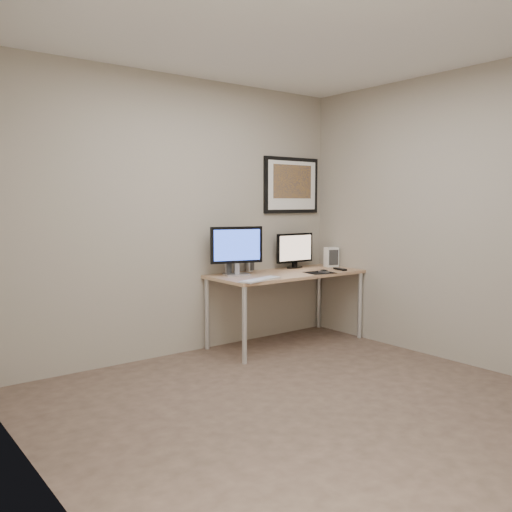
% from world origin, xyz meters
% --- Properties ---
extents(floor, '(3.60, 3.60, 0.00)m').
position_xyz_m(floor, '(0.00, 0.00, 0.00)').
color(floor, '#4A3A2E').
rests_on(floor, ground).
extents(room, '(3.60, 3.60, 3.60)m').
position_xyz_m(room, '(0.00, 0.45, 1.64)').
color(room, white).
rests_on(room, ground).
extents(desk, '(1.60, 0.70, 0.73)m').
position_xyz_m(desk, '(1.00, 1.35, 0.66)').
color(desk, '#8C6144').
rests_on(desk, floor).
extents(framed_art, '(0.75, 0.04, 0.60)m').
position_xyz_m(framed_art, '(1.35, 1.68, 1.62)').
color(framed_art, black).
rests_on(framed_art, room).
extents(monitor_large, '(0.51, 0.23, 0.48)m').
position_xyz_m(monitor_large, '(0.47, 1.48, 0.99)').
color(monitor_large, '#B7B8BD').
rests_on(monitor_large, desk).
extents(monitor_tv, '(0.48, 0.12, 0.38)m').
position_xyz_m(monitor_tv, '(1.31, 1.58, 0.93)').
color(monitor_tv, black).
rests_on(monitor_tv, desk).
extents(speaker_left, '(0.09, 0.09, 0.17)m').
position_xyz_m(speaker_left, '(0.45, 1.59, 0.82)').
color(speaker_left, '#B7B8BD').
rests_on(speaker_left, desk).
extents(speaker_right, '(0.08, 0.08, 0.18)m').
position_xyz_m(speaker_right, '(0.75, 1.65, 0.82)').
color(speaker_right, '#B7B8BD').
rests_on(speaker_right, desk).
extents(keyboard, '(0.50, 0.25, 0.02)m').
position_xyz_m(keyboard, '(0.45, 1.07, 0.74)').
color(keyboard, silver).
rests_on(keyboard, desk).
extents(mousepad, '(0.30, 0.27, 0.00)m').
position_xyz_m(mousepad, '(1.25, 1.13, 0.73)').
color(mousepad, black).
rests_on(mousepad, desk).
extents(mouse, '(0.06, 0.10, 0.03)m').
position_xyz_m(mouse, '(1.27, 1.09, 0.75)').
color(mouse, black).
rests_on(mouse, mousepad).
extents(remote, '(0.09, 0.19, 0.02)m').
position_xyz_m(remote, '(1.58, 1.16, 0.74)').
color(remote, black).
rests_on(remote, desk).
extents(fan_unit, '(0.16, 0.14, 0.21)m').
position_xyz_m(fan_unit, '(1.72, 1.43, 0.84)').
color(fan_unit, white).
rests_on(fan_unit, desk).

